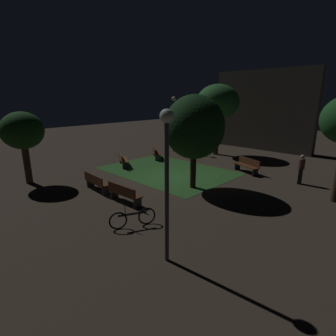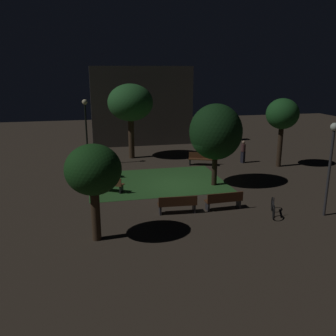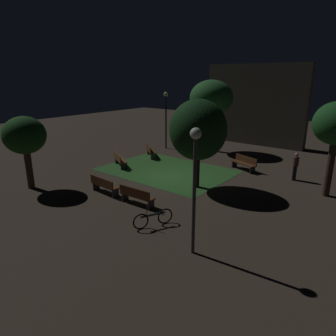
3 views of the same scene
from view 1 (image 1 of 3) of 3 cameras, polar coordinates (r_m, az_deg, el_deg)
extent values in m
plane|color=#3D3328|center=(15.18, 0.37, -2.17)|extent=(60.00, 60.00, 0.00)
cube|color=#2D6028|center=(16.63, -0.15, -0.59)|extent=(7.94, 5.71, 0.01)
cube|color=#512D19|center=(13.50, -15.11, -2.96)|extent=(1.83, 0.60, 0.06)
cube|color=#512D19|center=(13.34, -15.98, -2.20)|extent=(1.80, 0.18, 0.40)
cube|color=#2D2D33|center=(14.26, -16.54, -3.11)|extent=(0.10, 0.39, 0.42)
cube|color=#2D2D33|center=(12.90, -13.38, -4.82)|extent=(0.10, 0.39, 0.42)
cube|color=#512D19|center=(11.70, -9.27, -5.46)|extent=(1.82, 0.54, 0.06)
cube|color=#512D19|center=(11.50, -10.14, -4.66)|extent=(1.80, 0.13, 0.40)
cube|color=#2D2D33|center=(12.38, -11.58, -5.58)|extent=(0.09, 0.39, 0.42)
cube|color=#2D2D33|center=(11.21, -6.62, -7.62)|extent=(0.09, 0.39, 0.42)
cube|color=#512D19|center=(16.80, 16.65, 0.49)|extent=(1.85, 1.09, 0.06)
cube|color=#512D19|center=(16.89, 17.25, 1.32)|extent=(1.70, 0.70, 0.40)
cube|color=black|center=(16.30, 18.44, -0.98)|extent=(0.21, 0.39, 0.42)
cube|color=black|center=(17.44, 14.87, 0.34)|extent=(0.21, 0.39, 0.42)
cube|color=brown|center=(17.91, -9.61, 1.82)|extent=(1.80, 1.30, 0.06)
cube|color=brown|center=(17.83, -10.31, 2.49)|extent=(1.60, 0.94, 0.40)
cube|color=black|center=(18.74, -9.89, 1.65)|extent=(0.26, 0.37, 0.42)
cube|color=black|center=(17.20, -9.24, 0.45)|extent=(0.26, 0.37, 0.42)
cube|color=#512D19|center=(19.90, -2.46, 3.37)|extent=(1.71, 1.50, 0.06)
cube|color=#512D19|center=(19.84, -3.07, 4.00)|extent=(1.44, 1.17, 0.40)
cube|color=#2D2D33|center=(20.73, -2.64, 3.17)|extent=(0.30, 0.35, 0.42)
cube|color=#2D2D33|center=(19.17, -2.24, 2.18)|extent=(0.30, 0.35, 0.42)
cylinder|color=#2D2116|center=(13.35, 5.51, 0.43)|extent=(0.30, 0.30, 2.30)
ellipsoid|color=#143816|center=(12.99, 5.73, 8.84)|extent=(2.97, 2.97, 3.13)
cylinder|color=#423021|center=(21.60, 10.44, 7.23)|extent=(0.44, 0.44, 3.24)
ellipsoid|color=#28662D|center=(21.40, 10.78, 13.96)|extent=(3.32, 3.32, 2.70)
cylinder|color=#423021|center=(15.91, -28.36, 1.01)|extent=(0.35, 0.35, 2.27)
ellipsoid|color=#194719|center=(15.63, -29.16, 7.15)|extent=(2.14, 2.14, 1.94)
cylinder|color=black|center=(22.33, 1.25, 9.01)|extent=(0.12, 0.12, 4.23)
sphere|color=#F4E5B2|center=(22.20, 1.29, 14.83)|extent=(0.36, 0.36, 0.36)
cylinder|color=#333338|center=(7.08, -0.26, -6.13)|extent=(0.12, 0.12, 3.94)
sphere|color=white|center=(6.60, -0.29, 11.26)|extent=(0.36, 0.36, 0.36)
torus|color=black|center=(9.77, -4.63, -10.38)|extent=(0.33, 0.62, 0.66)
torus|color=black|center=(9.56, -10.82, -11.22)|extent=(0.33, 0.62, 0.66)
cube|color=#232328|center=(9.58, -7.72, -9.84)|extent=(0.48, 0.98, 0.08)
cylinder|color=#232328|center=(9.44, -9.35, -8.84)|extent=(0.03, 0.03, 0.40)
cube|color=black|center=(15.75, 26.80, -1.62)|extent=(0.28, 0.33, 0.84)
cylinder|color=#4C2D2D|center=(15.58, 27.10, 0.77)|extent=(0.32, 0.32, 0.52)
sphere|color=tan|center=(15.50, 27.27, 2.20)|extent=(0.22, 0.22, 0.22)
cube|color=#4C4742|center=(24.67, 19.95, 11.68)|extent=(8.79, 0.80, 6.77)
camera|label=2|loc=(17.47, -78.47, 9.62)|focal=38.63mm
camera|label=3|loc=(3.07, -145.02, 10.15)|focal=32.24mm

